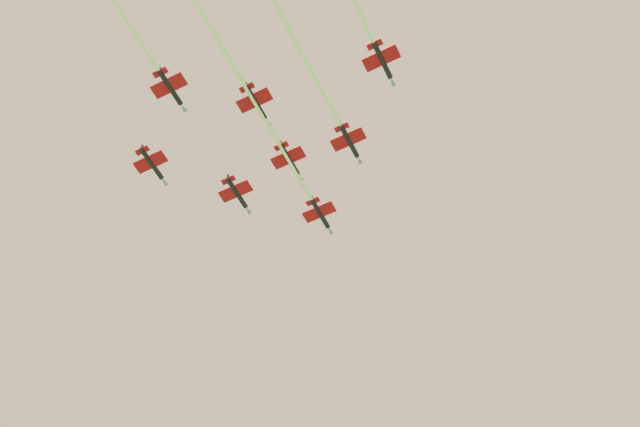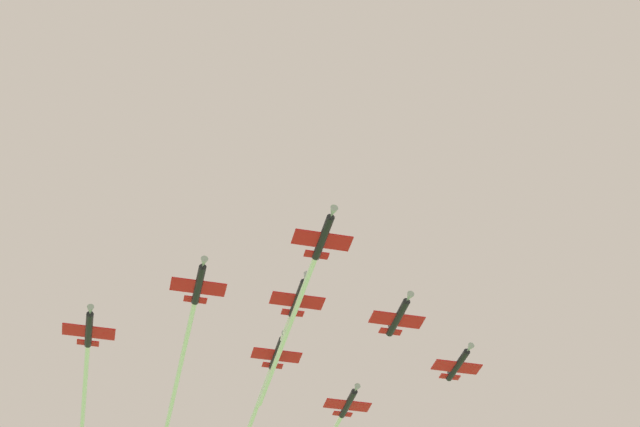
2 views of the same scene
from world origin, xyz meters
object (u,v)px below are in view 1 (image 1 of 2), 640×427
Objects in this scene: jet_lead at (291,165)px; jet_port_outer at (251,95)px; jet_starboard_inner at (318,84)px; jet_port_trail at (222,45)px; jet_starboard_outer at (152,164)px; jet_starboard_trail at (131,27)px; jet_port_inner at (237,194)px.

jet_port_outer is at bearing -90.00° from jet_lead.
jet_lead is at bearing 133.77° from jet_starboard_inner.
jet_starboard_inner is 26.12m from jet_port_trail.
jet_starboard_outer is 0.22× the size of jet_starboard_trail.
jet_starboard_inner is 48.39m from jet_starboard_trail.
jet_lead is 4.51× the size of jet_port_inner.
jet_port_inner is 0.22× the size of jet_port_trail.
jet_starboard_trail is at bearing -120.48° from jet_port_outer.
jet_starboard_trail is (13.96, -46.33, -0.24)m from jet_starboard_inner.
jet_port_outer is at bearing -165.14° from jet_starboard_inner.
jet_port_inner is at bearing 151.57° from jet_starboard_inner.
jet_port_outer is 5.09× the size of jet_starboard_outer.
jet_port_trail reaches higher than jet_port_inner.
jet_starboard_trail is (17.93, -28.92, -1.21)m from jet_port_outer.
jet_starboard_trail is at bearing -63.96° from jet_starboard_outer.
jet_port_inner is 52.61m from jet_starboard_trail.
jet_lead is at bearing 90.00° from jet_port_trail.
jet_port_outer is 1.14× the size of jet_port_trail.
jet_port_trail is at bearing -131.41° from jet_starboard_inner.
jet_starboard_trail is at bearing -135.52° from jet_starboard_inner.
jet_port_inner is at bearing 45.00° from jet_starboard_outer.
jet_lead is 54.72m from jet_starboard_trail.
jet_starboard_trail reaches higher than jet_port_inner.
jet_starboard_inner is 1.04× the size of jet_port_trail.
jet_starboard_outer is 40.41m from jet_port_trail.
jet_starboard_inner is 1.02× the size of jet_starboard_trail.
jet_port_trail is at bearing -31.31° from jet_starboard_outer.
jet_starboard_outer is (-1.36, -38.28, 1.22)m from jet_lead.
jet_port_trail reaches higher than jet_port_outer.
jet_port_outer is at bearing 90.00° from jet_port_trail.
jet_port_outer is at bearing -53.43° from jet_port_inner.
jet_starboard_outer reaches higher than jet_starboard_inner.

